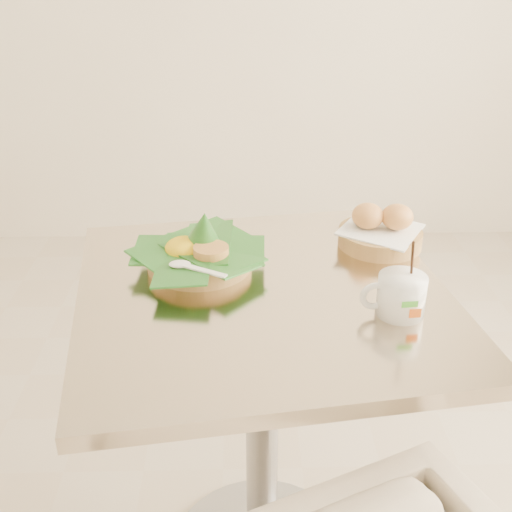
{
  "coord_description": "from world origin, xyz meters",
  "views": [
    {
      "loc": [
        0.06,
        -1.12,
        1.36
      ],
      "look_at": [
        0.09,
        -0.05,
        0.82
      ],
      "focal_mm": 45.0,
      "sensor_mm": 36.0,
      "label": 1
    }
  ],
  "objects_px": {
    "bread_basket": "(381,231)",
    "coffee_mug": "(400,294)",
    "cafe_table": "(262,382)",
    "rice_basket": "(199,251)"
  },
  "relations": [
    {
      "from": "rice_basket",
      "to": "coffee_mug",
      "type": "height_order",
      "value": "coffee_mug"
    },
    {
      "from": "rice_basket",
      "to": "bread_basket",
      "type": "bearing_deg",
      "value": 13.42
    },
    {
      "from": "cafe_table",
      "to": "rice_basket",
      "type": "height_order",
      "value": "rice_basket"
    },
    {
      "from": "coffee_mug",
      "to": "rice_basket",
      "type": "bearing_deg",
      "value": 152.7
    },
    {
      "from": "cafe_table",
      "to": "bread_basket",
      "type": "height_order",
      "value": "bread_basket"
    },
    {
      "from": "rice_basket",
      "to": "coffee_mug",
      "type": "xyz_separation_m",
      "value": [
        0.37,
        -0.19,
        0.0
      ]
    },
    {
      "from": "cafe_table",
      "to": "rice_basket",
      "type": "relative_size",
      "value": 3.0
    },
    {
      "from": "bread_basket",
      "to": "coffee_mug",
      "type": "distance_m",
      "value": 0.28
    },
    {
      "from": "cafe_table",
      "to": "rice_basket",
      "type": "distance_m",
      "value": 0.3
    },
    {
      "from": "coffee_mug",
      "to": "cafe_table",
      "type": "bearing_deg",
      "value": 159.32
    }
  ]
}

